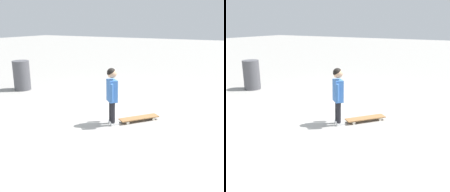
% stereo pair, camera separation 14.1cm
% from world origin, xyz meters
% --- Properties ---
extents(ground_plane, '(50.00, 50.00, 0.00)m').
position_xyz_m(ground_plane, '(0.00, 0.00, 0.00)').
color(ground_plane, gray).
extents(child_person, '(0.39, 0.28, 1.06)m').
position_xyz_m(child_person, '(0.49, 0.25, 0.66)').
color(child_person, black).
rests_on(child_person, ground).
extents(skateboard, '(0.73, 0.64, 0.07)m').
position_xyz_m(skateboard, '(0.09, 0.62, 0.06)').
color(skateboard, olive).
rests_on(skateboard, ground).
extents(trash_bin, '(0.45, 0.45, 0.82)m').
position_xyz_m(trash_bin, '(-0.54, -3.20, 0.41)').
color(trash_bin, '#4C4C51').
rests_on(trash_bin, ground).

